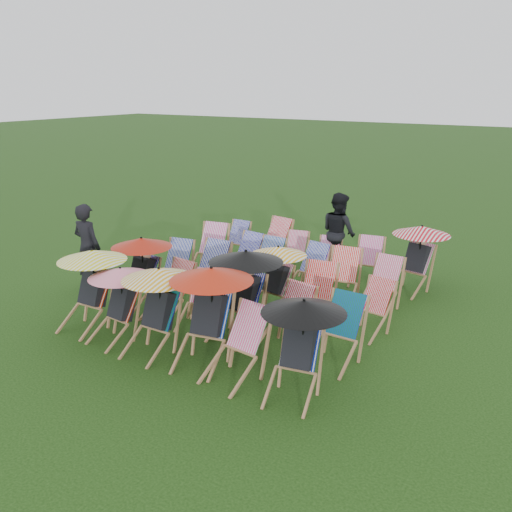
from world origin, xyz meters
The scene contains 33 objects.
ground centered at (0.00, 0.00, 0.00)m, with size 100.00×100.00×0.00m, color black.
deckchair_0 centered at (-1.90, -2.15, 0.70)m, with size 1.12×1.17×1.33m.
deckchair_1 centered at (-1.16, -2.26, 0.63)m, with size 1.01×1.06×1.19m.
deckchair_2 centered at (-0.37, -2.26, 0.70)m, with size 1.11×1.15×1.32m.
deckchair_3 centered at (0.50, -2.12, 0.76)m, with size 1.21×1.31×1.43m.
deckchair_4 centered at (1.13, -2.29, 0.50)m, with size 0.77×0.99×1.00m.
deckchair_5 centered at (2.05, -2.25, 0.69)m, with size 1.11×1.20×1.31m.
deckchair_6 centered at (-1.86, -1.03, 0.68)m, with size 1.09×1.14×1.29m.
deckchair_7 centered at (-1.08, -1.14, 0.48)m, with size 0.75×0.96×0.96m.
deckchair_8 centered at (-0.40, -1.12, 0.45)m, with size 0.72×0.91×0.90m.
deckchair_9 centered at (0.39, -1.08, 0.74)m, with size 1.19×1.23×1.41m.
deckchair_10 centered at (1.22, -1.07, 0.48)m, with size 0.76×0.97×0.96m.
deckchair_11 centered at (2.09, -1.12, 0.49)m, with size 0.68×0.93×0.98m.
deckchair_12 centered at (-1.97, 0.06, 0.47)m, with size 0.76×0.95×0.93m.
deckchair_13 centered at (-1.16, 0.07, 0.51)m, with size 0.68×0.95×1.03m.
deckchair_14 centered at (-0.44, 0.11, 0.43)m, with size 0.58×0.80×0.86m.
deckchair_15 centered at (0.32, 0.07, 0.63)m, with size 1.01×1.08×1.20m.
deckchair_16 centered at (1.14, 0.07, 0.49)m, with size 0.77×0.98×0.97m.
deckchair_17 centered at (2.12, 0.11, 0.43)m, with size 0.70×0.88×0.86m.
deckchair_18 centered at (-1.94, 1.19, 0.51)m, with size 0.84×1.05×1.03m.
deckchair_19 centered at (-1.08, 1.17, 0.48)m, with size 0.74×0.95×0.96m.
deckchair_20 centered at (-0.50, 1.12, 0.47)m, with size 0.64×0.89×0.95m.
deckchair_21 centered at (0.38, 1.27, 0.47)m, with size 0.76×0.95×0.93m.
deckchair_22 centered at (1.16, 1.14, 0.49)m, with size 0.77×0.98×0.97m.
deckchair_23 centered at (1.91, 1.20, 0.46)m, with size 0.65×0.89×0.93m.
deckchair_24 centered at (-2.08, 2.36, 0.42)m, with size 0.58×0.80×0.85m.
deckchair_25 centered at (-1.13, 2.40, 0.51)m, with size 0.82×1.04×1.02m.
deckchair_26 centered at (-0.48, 2.34, 0.41)m, with size 0.67×0.84×0.82m.
deckchair_27 centered at (0.31, 2.33, 0.41)m, with size 0.67×0.83×0.81m.
deckchair_28 centered at (1.17, 2.39, 0.46)m, with size 0.72×0.92×0.91m.
deckchair_29 centered at (2.12, 2.46, 0.69)m, with size 1.10×1.17×1.30m.
person_left centered at (-3.34, -0.84, 0.86)m, with size 0.63×0.41×1.73m, color black.
person_rear centered at (0.32, 2.88, 0.86)m, with size 0.83×0.65×1.72m, color black.
Camera 1 is at (5.13, -8.14, 3.94)m, focal length 40.00 mm.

